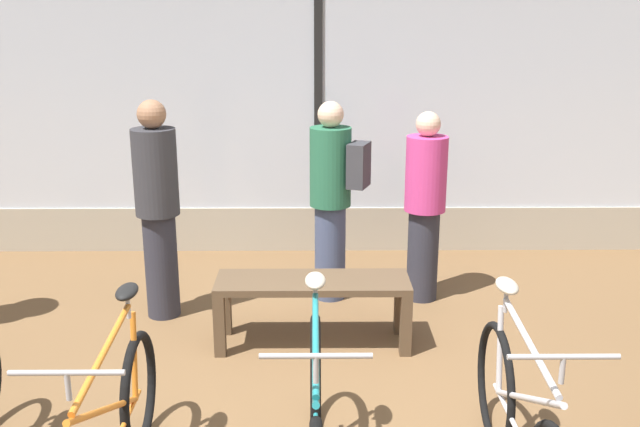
% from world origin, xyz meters
% --- Properties ---
extents(shop_back_wall, '(12.00, 0.08, 3.20)m').
position_xyz_m(shop_back_wall, '(0.00, 3.44, 1.64)').
color(shop_back_wall, '#B2A893').
rests_on(shop_back_wall, ground_plane).
extents(bicycle_center, '(0.46, 1.81, 1.05)m').
position_xyz_m(bicycle_center, '(-0.04, -0.42, 0.40)').
color(bicycle_center, black).
rests_on(bicycle_center, ground_plane).
extents(display_bench, '(1.40, 0.44, 0.51)m').
position_xyz_m(display_bench, '(-0.05, 1.29, 0.41)').
color(display_bench, brown).
rests_on(display_bench, ground_plane).
extents(customer_near_rack, '(0.45, 0.45, 1.74)m').
position_xyz_m(customer_near_rack, '(-1.26, 1.83, 0.92)').
color(customer_near_rack, '#2D2D38').
rests_on(customer_near_rack, ground_plane).
extents(customer_by_window, '(0.42, 0.42, 1.60)m').
position_xyz_m(customer_by_window, '(0.87, 2.15, 0.84)').
color(customer_by_window, '#2D2D38').
rests_on(customer_by_window, ground_plane).
extents(customer_mid_floor, '(0.55, 0.44, 1.68)m').
position_xyz_m(customer_mid_floor, '(0.11, 2.18, 0.90)').
color(customer_mid_floor, '#424C6B').
rests_on(customer_mid_floor, ground_plane).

